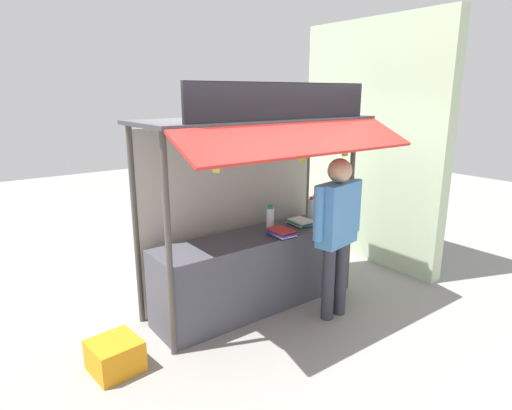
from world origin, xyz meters
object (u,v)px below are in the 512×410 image
(water_bottle_rear_center, at_px, (315,205))
(water_bottle_left, at_px, (311,208))
(magazine_stack_back_left, at_px, (282,233))
(water_bottle_far_left, at_px, (270,219))
(vendor_person, at_px, (337,224))
(magazine_stack_front_left, at_px, (301,222))
(banana_bunch_inner_right, at_px, (216,165))
(banana_bunch_rightmost, at_px, (319,146))
(banana_bunch_inner_left, at_px, (303,155))
(banana_bunch_leftmost, at_px, (345,150))
(plastic_crate, at_px, (115,356))

(water_bottle_rear_center, relative_size, water_bottle_left, 0.94)
(magazine_stack_back_left, bearing_deg, water_bottle_far_left, 88.48)
(water_bottle_rear_center, bearing_deg, vendor_person, -122.02)
(water_bottle_far_left, height_order, magazine_stack_front_left, water_bottle_far_left)
(banana_bunch_inner_right, xyz_separation_m, banana_bunch_rightmost, (1.29, -0.00, 0.07))
(water_bottle_far_left, xyz_separation_m, magazine_stack_front_left, (0.45, -0.04, -0.11))
(banana_bunch_inner_left, relative_size, banana_bunch_rightmost, 1.28)
(water_bottle_rear_center, distance_m, magazine_stack_back_left, 1.00)
(water_bottle_rear_center, height_order, banana_bunch_rightmost, banana_bunch_rightmost)
(water_bottle_far_left, bearing_deg, banana_bunch_inner_left, -79.13)
(water_bottle_rear_center, xyz_separation_m, water_bottle_far_left, (-0.90, -0.20, 0.02))
(water_bottle_rear_center, height_order, banana_bunch_leftmost, banana_bunch_leftmost)
(water_bottle_left, xyz_separation_m, banana_bunch_inner_left, (-0.65, -0.51, 0.79))
(water_bottle_far_left, distance_m, banana_bunch_inner_right, 1.32)
(water_bottle_rear_center, relative_size, banana_bunch_inner_right, 0.86)
(magazine_stack_back_left, bearing_deg, banana_bunch_rightmost, -33.50)
(water_bottle_left, bearing_deg, banana_bunch_rightmost, -128.66)
(magazine_stack_front_left, relative_size, banana_bunch_inner_left, 0.91)
(water_bottle_left, height_order, banana_bunch_leftmost, banana_bunch_leftmost)
(vendor_person, bearing_deg, magazine_stack_front_left, 69.42)
(magazine_stack_back_left, height_order, banana_bunch_inner_left, banana_bunch_inner_left)
(water_bottle_far_left, xyz_separation_m, magazine_stack_back_left, (-0.01, -0.22, -0.11))
(magazine_stack_back_left, bearing_deg, magazine_stack_front_left, 21.63)
(water_bottle_left, xyz_separation_m, magazine_stack_front_left, (-0.28, -0.12, -0.10))
(banana_bunch_inner_right, distance_m, plastic_crate, 1.93)
(magazine_stack_front_left, bearing_deg, water_bottle_far_left, 175.43)
(banana_bunch_inner_left, bearing_deg, plastic_crate, 174.83)
(water_bottle_rear_center, xyz_separation_m, vendor_person, (-0.58, -0.92, 0.07))
(banana_bunch_inner_right, distance_m, banana_bunch_inner_left, 1.05)
(water_bottle_far_left, height_order, banana_bunch_inner_right, banana_bunch_inner_right)
(banana_bunch_inner_left, bearing_deg, water_bottle_left, 38.50)
(magazine_stack_front_left, height_order, vendor_person, vendor_person)
(water_bottle_far_left, distance_m, magazine_stack_back_left, 0.24)
(water_bottle_left, relative_size, vendor_person, 0.16)
(banana_bunch_leftmost, height_order, vendor_person, banana_bunch_leftmost)
(banana_bunch_leftmost, height_order, banana_bunch_inner_right, same)
(water_bottle_far_left, relative_size, magazine_stack_back_left, 0.99)
(magazine_stack_back_left, distance_m, banana_bunch_rightmost, 1.03)
(magazine_stack_front_left, bearing_deg, banana_bunch_rightmost, -108.43)
(magazine_stack_back_left, relative_size, magazine_stack_front_left, 1.06)
(water_bottle_rear_center, distance_m, banana_bunch_inner_right, 2.13)
(banana_bunch_inner_right, height_order, banana_bunch_inner_left, same)
(banana_bunch_leftmost, bearing_deg, magazine_stack_back_left, 163.51)
(banana_bunch_rightmost, xyz_separation_m, vendor_person, (0.01, -0.30, -0.79))
(water_bottle_left, distance_m, banana_bunch_leftmost, 0.95)
(water_bottle_far_left, bearing_deg, water_bottle_rear_center, 12.34)
(plastic_crate, bearing_deg, water_bottle_left, 7.01)
(banana_bunch_inner_left, distance_m, banana_bunch_rightmost, 0.25)
(banana_bunch_leftmost, bearing_deg, banana_bunch_inner_right, 179.98)
(banana_bunch_inner_right, relative_size, banana_bunch_rightmost, 1.25)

